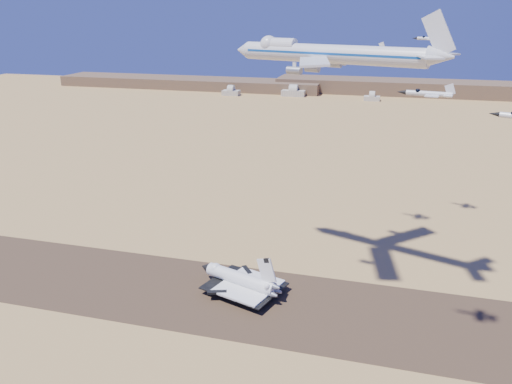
% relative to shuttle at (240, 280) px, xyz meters
% --- Properties ---
extents(ground, '(1200.00, 1200.00, 0.00)m').
position_rel_shuttle_xyz_m(ground, '(-11.20, -6.04, -4.84)').
color(ground, tan).
rests_on(ground, ground).
extents(runway, '(600.00, 50.00, 0.06)m').
position_rel_shuttle_xyz_m(runway, '(-11.20, -6.04, -4.81)').
color(runway, '#4B3725').
rests_on(runway, ground).
extents(ridgeline, '(960.00, 90.00, 18.00)m').
position_rel_shuttle_xyz_m(ridgeline, '(54.11, 521.27, 2.79)').
color(ridgeline, brown).
rests_on(ridgeline, ground).
extents(hangars, '(200.50, 29.50, 30.00)m').
position_rel_shuttle_xyz_m(hangars, '(-75.20, 472.40, -0.01)').
color(hangars, beige).
rests_on(hangars, ground).
extents(shuttle, '(36.92, 29.53, 17.99)m').
position_rel_shuttle_xyz_m(shuttle, '(0.00, 0.00, 0.00)').
color(shuttle, white).
rests_on(shuttle, runway).
extents(carrier_747, '(82.87, 61.55, 20.82)m').
position_rel_shuttle_xyz_m(carrier_747, '(25.38, 23.72, 83.78)').
color(carrier_747, silver).
extents(crew_a, '(0.55, 0.72, 1.78)m').
position_rel_shuttle_xyz_m(crew_a, '(5.51, -9.33, -3.89)').
color(crew_a, '#E25C0D').
rests_on(crew_a, runway).
extents(crew_b, '(0.98, 1.06, 1.91)m').
position_rel_shuttle_xyz_m(crew_b, '(8.06, -6.43, -3.82)').
color(crew_b, '#E25C0D').
rests_on(crew_b, runway).
extents(crew_c, '(0.96, 1.01, 1.58)m').
position_rel_shuttle_xyz_m(crew_c, '(7.86, -8.37, -3.99)').
color(crew_c, '#E25C0D').
rests_on(crew_c, runway).
extents(chase_jet_a, '(14.67, 8.21, 3.68)m').
position_rel_shuttle_xyz_m(chase_jet_a, '(59.44, -23.85, 77.80)').
color(chase_jet_a, silver).
extents(chase_jet_e, '(14.59, 8.47, 3.71)m').
position_rel_shuttle_xyz_m(chase_jet_e, '(39.56, 65.21, 83.14)').
color(chase_jet_e, silver).
extents(chase_jet_f, '(14.40, 8.47, 3.69)m').
position_rel_shuttle_xyz_m(chase_jet_f, '(65.07, 87.43, 86.55)').
color(chase_jet_f, silver).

